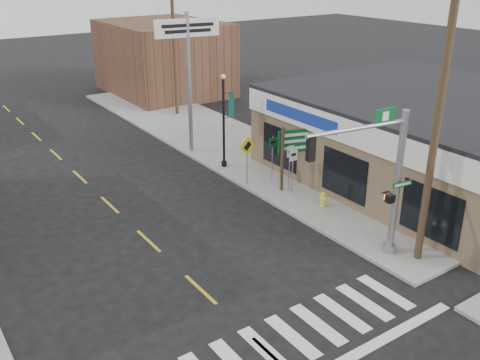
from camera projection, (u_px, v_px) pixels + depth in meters
ground at (274, 358)px, 14.83m from camera, size 140.00×140.00×0.00m
sidewalk_right at (258, 158)px, 29.39m from camera, size 6.00×38.00×0.13m
center_line at (149, 241)px, 20.91m from camera, size 0.12×56.00×0.01m
crosswalk at (265, 350)px, 15.13m from camera, size 11.00×2.20×0.01m
thrift_store at (434, 140)px, 26.19m from camera, size 12.00×14.00×4.00m
bldg_distant_right at (164, 58)px, 42.83m from camera, size 8.00×10.00×5.60m
traffic_signal_pole at (386, 172)px, 18.31m from camera, size 4.41×0.37×5.58m
guide_sign at (295, 148)px, 24.77m from camera, size 1.76×0.14×3.09m
fire_hydrant at (323, 199)px, 23.39m from camera, size 0.21×0.21×0.68m
ped_crossing_sign at (247, 151)px, 25.21m from camera, size 0.93×0.07×2.41m
lamp_post at (225, 114)px, 27.00m from camera, size 0.63×0.49×4.83m
dance_center_sign at (188, 50)px, 28.17m from camera, size 3.55×0.22×7.55m
bare_tree at (430, 137)px, 21.33m from camera, size 2.23×2.23×4.47m
shrub_front at (399, 192)px, 23.57m from camera, size 1.46×1.46×1.10m
shrub_back at (312, 167)px, 26.82m from camera, size 1.07×1.07×0.81m
utility_pole_near at (438, 120)px, 17.53m from camera, size 1.77×0.26×10.15m
utility_pole_far at (174, 45)px, 35.65m from camera, size 1.59×0.24×9.15m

